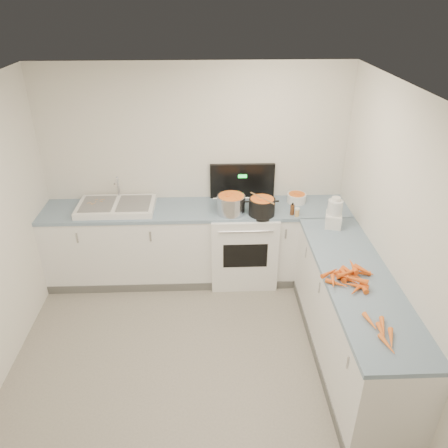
{
  "coord_description": "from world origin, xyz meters",
  "views": [
    {
      "loc": [
        0.15,
        -2.78,
        3.16
      ],
      "look_at": [
        0.3,
        1.1,
        1.05
      ],
      "focal_mm": 35.0,
      "sensor_mm": 36.0,
      "label": 1
    }
  ],
  "objects_px": {
    "stove": "(243,242)",
    "sink": "(116,206)",
    "steel_pot": "(231,205)",
    "extract_bottle": "(292,210)",
    "mixing_bowl": "(297,198)",
    "spice_jar": "(297,213)",
    "food_processor": "(334,214)",
    "black_pot": "(262,207)"
  },
  "relations": [
    {
      "from": "stove",
      "to": "sink",
      "type": "distance_m",
      "value": 1.54
    },
    {
      "from": "steel_pot",
      "to": "sink",
      "type": "bearing_deg",
      "value": 173.73
    },
    {
      "from": "stove",
      "to": "extract_bottle",
      "type": "bearing_deg",
      "value": -20.14
    },
    {
      "from": "mixing_bowl",
      "to": "extract_bottle",
      "type": "height_order",
      "value": "extract_bottle"
    },
    {
      "from": "spice_jar",
      "to": "food_processor",
      "type": "relative_size",
      "value": 0.25
    },
    {
      "from": "extract_bottle",
      "to": "food_processor",
      "type": "height_order",
      "value": "food_processor"
    },
    {
      "from": "black_pot",
      "to": "food_processor",
      "type": "distance_m",
      "value": 0.78
    },
    {
      "from": "black_pot",
      "to": "extract_bottle",
      "type": "relative_size",
      "value": 2.48
    },
    {
      "from": "steel_pot",
      "to": "spice_jar",
      "type": "relative_size",
      "value": 3.8
    },
    {
      "from": "black_pot",
      "to": "food_processor",
      "type": "relative_size",
      "value": 0.87
    },
    {
      "from": "black_pot",
      "to": "food_processor",
      "type": "xyz_separation_m",
      "value": [
        0.72,
        -0.3,
        0.06
      ]
    },
    {
      "from": "mixing_bowl",
      "to": "sink",
      "type": "bearing_deg",
      "value": -176.92
    },
    {
      "from": "extract_bottle",
      "to": "mixing_bowl",
      "type": "bearing_deg",
      "value": 71.33
    },
    {
      "from": "sink",
      "to": "extract_bottle",
      "type": "bearing_deg",
      "value": -5.99
    },
    {
      "from": "stove",
      "to": "steel_pot",
      "type": "distance_m",
      "value": 0.6
    },
    {
      "from": "steel_pot",
      "to": "extract_bottle",
      "type": "xyz_separation_m",
      "value": [
        0.67,
        -0.06,
        -0.04
      ]
    },
    {
      "from": "stove",
      "to": "sink",
      "type": "bearing_deg",
      "value": 179.38
    },
    {
      "from": "sink",
      "to": "food_processor",
      "type": "relative_size",
      "value": 2.58
    },
    {
      "from": "mixing_bowl",
      "to": "black_pot",
      "type": "bearing_deg",
      "value": -146.15
    },
    {
      "from": "mixing_bowl",
      "to": "extract_bottle",
      "type": "relative_size",
      "value": 1.9
    },
    {
      "from": "spice_jar",
      "to": "food_processor",
      "type": "xyz_separation_m",
      "value": [
        0.34,
        -0.24,
        0.1
      ]
    },
    {
      "from": "sink",
      "to": "steel_pot",
      "type": "relative_size",
      "value": 2.73
    },
    {
      "from": "extract_bottle",
      "to": "food_processor",
      "type": "relative_size",
      "value": 0.35
    },
    {
      "from": "black_pot",
      "to": "mixing_bowl",
      "type": "height_order",
      "value": "black_pot"
    },
    {
      "from": "steel_pot",
      "to": "food_processor",
      "type": "relative_size",
      "value": 0.94
    },
    {
      "from": "spice_jar",
      "to": "black_pot",
      "type": "bearing_deg",
      "value": 170.77
    },
    {
      "from": "stove",
      "to": "mixing_bowl",
      "type": "xyz_separation_m",
      "value": [
        0.63,
        0.13,
        0.52
      ]
    },
    {
      "from": "stove",
      "to": "extract_bottle",
      "type": "distance_m",
      "value": 0.76
    },
    {
      "from": "stove",
      "to": "steel_pot",
      "type": "height_order",
      "value": "stove"
    },
    {
      "from": "extract_bottle",
      "to": "spice_jar",
      "type": "bearing_deg",
      "value": -41.66
    },
    {
      "from": "black_pot",
      "to": "extract_bottle",
      "type": "distance_m",
      "value": 0.34
    },
    {
      "from": "extract_bottle",
      "to": "food_processor",
      "type": "xyz_separation_m",
      "value": [
        0.38,
        -0.28,
        0.08
      ]
    },
    {
      "from": "steel_pot",
      "to": "mixing_bowl",
      "type": "relative_size",
      "value": 1.41
    },
    {
      "from": "mixing_bowl",
      "to": "food_processor",
      "type": "distance_m",
      "value": 0.67
    },
    {
      "from": "stove",
      "to": "steel_pot",
      "type": "bearing_deg",
      "value": -140.33
    },
    {
      "from": "spice_jar",
      "to": "mixing_bowl",
      "type": "bearing_deg",
      "value": 80.44
    },
    {
      "from": "sink",
      "to": "extract_bottle",
      "type": "height_order",
      "value": "sink"
    },
    {
      "from": "steel_pot",
      "to": "spice_jar",
      "type": "height_order",
      "value": "steel_pot"
    },
    {
      "from": "spice_jar",
      "to": "food_processor",
      "type": "distance_m",
      "value": 0.43
    },
    {
      "from": "stove",
      "to": "spice_jar",
      "type": "height_order",
      "value": "stove"
    },
    {
      "from": "steel_pot",
      "to": "spice_jar",
      "type": "xyz_separation_m",
      "value": [
        0.72,
        -0.11,
        -0.05
      ]
    },
    {
      "from": "sink",
      "to": "steel_pot",
      "type": "distance_m",
      "value": 1.31
    }
  ]
}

